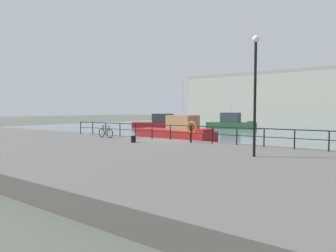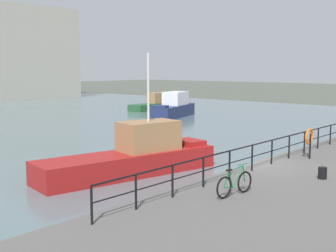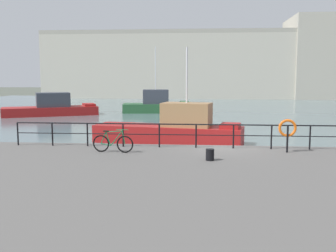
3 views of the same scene
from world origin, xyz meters
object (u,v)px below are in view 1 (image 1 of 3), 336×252
(moored_red_daysailer, at_px, (231,123))
(quay_lamp_post, at_px, (255,81))
(moored_harbor_tender, at_px, (176,132))
(moored_white_yacht, at_px, (162,123))
(life_ring_stand, at_px, (192,128))
(parked_bicycle, at_px, (106,133))
(mooring_bollard, at_px, (133,139))

(moored_red_daysailer, relative_size, quay_lamp_post, 1.39)
(moored_harbor_tender, relative_size, moored_white_yacht, 0.94)
(moored_white_yacht, distance_m, quay_lamp_post, 34.49)
(life_ring_stand, relative_size, quay_lamp_post, 0.26)
(moored_red_daysailer, height_order, life_ring_stand, moored_red_daysailer)
(moored_harbor_tender, distance_m, parked_bicycle, 6.97)
(moored_white_yacht, height_order, mooring_bollard, moored_white_yacht)
(moored_white_yacht, xyz_separation_m, parked_bicycle, (11.25, -22.40, 0.29))
(parked_bicycle, bearing_deg, moored_harbor_tender, 79.36)
(parked_bicycle, height_order, mooring_bollard, parked_bicycle)
(moored_red_daysailer, xyz_separation_m, life_ring_stand, (8.49, -26.01, 0.81))
(moored_white_yacht, xyz_separation_m, life_ring_stand, (18.53, -21.73, 0.88))
(moored_red_daysailer, distance_m, quay_lamp_post, 32.33)
(moored_red_daysailer, xyz_separation_m, moored_white_yacht, (-10.03, -4.27, -0.07))
(moored_white_yacht, bearing_deg, moored_red_daysailer, -2.35)
(moored_harbor_tender, bearing_deg, moored_white_yacht, 141.33)
(parked_bicycle, bearing_deg, life_ring_stand, 11.51)
(quay_lamp_post, bearing_deg, life_ring_stand, 148.82)
(moored_white_yacht, bearing_deg, parked_bicycle, -88.75)
(mooring_bollard, bearing_deg, moored_harbor_tender, 104.12)
(moored_red_daysailer, height_order, parked_bicycle, moored_red_daysailer)
(moored_white_yacht, bearing_deg, mooring_bollard, -82.60)
(life_ring_stand, height_order, quay_lamp_post, quay_lamp_post)
(moored_red_daysailer, distance_m, moored_white_yacht, 10.90)
(moored_red_daysailer, bearing_deg, quay_lamp_post, -72.56)
(mooring_bollard, bearing_deg, life_ring_stand, 31.05)
(moored_red_daysailer, height_order, quay_lamp_post, moored_red_daysailer)
(mooring_bollard, relative_size, life_ring_stand, 0.31)
(parked_bicycle, bearing_deg, moored_red_daysailer, 98.90)
(moored_white_yacht, relative_size, quay_lamp_post, 1.73)
(moored_harbor_tender, relative_size, moored_red_daysailer, 1.18)
(moored_red_daysailer, bearing_deg, moored_white_yacht, -164.61)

